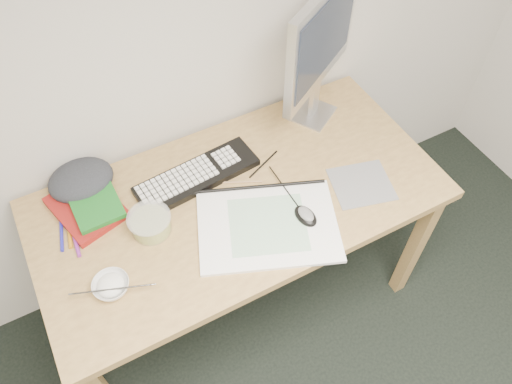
{
  "coord_description": "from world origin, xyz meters",
  "views": [
    {
      "loc": [
        -0.24,
        0.49,
        2.12
      ],
      "look_at": [
        0.22,
        1.37,
        0.83
      ],
      "focal_mm": 35.0,
      "sensor_mm": 36.0,
      "label": 1
    }
  ],
  "objects_px": {
    "desk": "(239,210)",
    "rice_bowl": "(111,286)",
    "monitor": "(321,42)",
    "keyboard": "(197,176)",
    "sketchpad": "(268,226)"
  },
  "relations": [
    {
      "from": "desk",
      "to": "rice_bowl",
      "type": "relative_size",
      "value": 12.6
    },
    {
      "from": "keyboard",
      "to": "rice_bowl",
      "type": "xyz_separation_m",
      "value": [
        -0.4,
        -0.27,
        0.0
      ]
    },
    {
      "from": "sketchpad",
      "to": "monitor",
      "type": "relative_size",
      "value": 0.85
    },
    {
      "from": "keyboard",
      "to": "monitor",
      "type": "distance_m",
      "value": 0.63
    },
    {
      "from": "keyboard",
      "to": "rice_bowl",
      "type": "relative_size",
      "value": 3.97
    },
    {
      "from": "monitor",
      "to": "desk",
      "type": "bearing_deg",
      "value": 176.06
    },
    {
      "from": "desk",
      "to": "keyboard",
      "type": "height_order",
      "value": "keyboard"
    },
    {
      "from": "sketchpad",
      "to": "rice_bowl",
      "type": "bearing_deg",
      "value": -160.99
    },
    {
      "from": "sketchpad",
      "to": "keyboard",
      "type": "distance_m",
      "value": 0.32
    },
    {
      "from": "desk",
      "to": "monitor",
      "type": "distance_m",
      "value": 0.65
    },
    {
      "from": "keyboard",
      "to": "monitor",
      "type": "bearing_deg",
      "value": 3.67
    },
    {
      "from": "keyboard",
      "to": "rice_bowl",
      "type": "distance_m",
      "value": 0.48
    },
    {
      "from": "keyboard",
      "to": "rice_bowl",
      "type": "bearing_deg",
      "value": -151.24
    },
    {
      "from": "desk",
      "to": "rice_bowl",
      "type": "bearing_deg",
      "value": -165.11
    },
    {
      "from": "desk",
      "to": "keyboard",
      "type": "relative_size",
      "value": 3.17
    }
  ]
}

